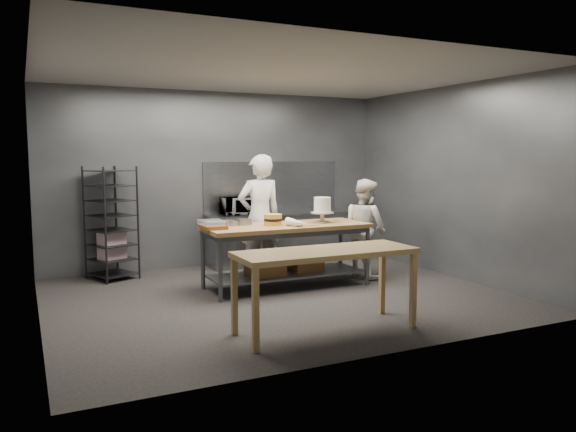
# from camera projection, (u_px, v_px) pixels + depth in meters

# --- Properties ---
(ground) EXTENTS (6.00, 6.00, 0.00)m
(ground) POSITION_uv_depth(u_px,v_px,m) (279.00, 296.00, 7.68)
(ground) COLOR black
(ground) RESTS_ON ground
(back_wall) EXTENTS (6.00, 0.04, 3.00)m
(back_wall) POSITION_uv_depth(u_px,v_px,m) (219.00, 179.00, 9.76)
(back_wall) COLOR #4C4F54
(back_wall) RESTS_ON ground
(work_table) EXTENTS (2.40, 0.90, 0.92)m
(work_table) POSITION_uv_depth(u_px,v_px,m) (285.00, 248.00, 8.12)
(work_table) COLOR olive
(work_table) RESTS_ON ground
(near_counter) EXTENTS (2.00, 0.70, 0.90)m
(near_counter) POSITION_uv_depth(u_px,v_px,m) (326.00, 258.00, 6.08)
(near_counter) COLOR olive
(near_counter) RESTS_ON ground
(back_counter) EXTENTS (2.60, 0.60, 0.90)m
(back_counter) POSITION_uv_depth(u_px,v_px,m) (279.00, 238.00, 10.01)
(back_counter) COLOR slate
(back_counter) RESTS_ON ground
(splashback_panel) EXTENTS (2.60, 0.02, 0.90)m
(splashback_panel) POSITION_uv_depth(u_px,v_px,m) (272.00, 186.00, 10.18)
(splashback_panel) COLOR slate
(splashback_panel) RESTS_ON back_counter
(speed_rack) EXTENTS (0.81, 0.83, 1.75)m
(speed_rack) POSITION_uv_depth(u_px,v_px,m) (111.00, 224.00, 8.66)
(speed_rack) COLOR black
(speed_rack) RESTS_ON ground
(chef_behind) EXTENTS (0.71, 0.47, 1.93)m
(chef_behind) POSITION_uv_depth(u_px,v_px,m) (260.00, 217.00, 8.63)
(chef_behind) COLOR white
(chef_behind) RESTS_ON ground
(chef_right) EXTENTS (0.68, 0.82, 1.55)m
(chef_right) POSITION_uv_depth(u_px,v_px,m) (365.00, 228.00, 8.83)
(chef_right) COLOR white
(chef_right) RESTS_ON ground
(microwave) EXTENTS (0.54, 0.37, 0.30)m
(microwave) POSITION_uv_depth(u_px,v_px,m) (238.00, 206.00, 9.61)
(microwave) COLOR black
(microwave) RESTS_ON back_counter
(frosted_cake_stand) EXTENTS (0.34, 0.34, 0.38)m
(frosted_cake_stand) POSITION_uv_depth(u_px,v_px,m) (322.00, 207.00, 8.31)
(frosted_cake_stand) COLOR #B2A98E
(frosted_cake_stand) RESTS_ON work_table
(layer_cake) EXTENTS (0.26, 0.26, 0.16)m
(layer_cake) POSITION_uv_depth(u_px,v_px,m) (273.00, 220.00, 8.01)
(layer_cake) COLOR gold
(layer_cake) RESTS_ON work_table
(cake_pans) EXTENTS (0.70, 0.37, 0.07)m
(cake_pans) POSITION_uv_depth(u_px,v_px,m) (230.00, 223.00, 7.98)
(cake_pans) COLOR gray
(cake_pans) RESTS_ON work_table
(piping_bag) EXTENTS (0.24, 0.40, 0.12)m
(piping_bag) POSITION_uv_depth(u_px,v_px,m) (297.00, 223.00, 7.85)
(piping_bag) COLOR white
(piping_bag) RESTS_ON work_table
(offset_spatula) EXTENTS (0.36, 0.02, 0.02)m
(offset_spatula) POSITION_uv_depth(u_px,v_px,m) (305.00, 226.00, 7.91)
(offset_spatula) COLOR slate
(offset_spatula) RESTS_ON work_table
(pastry_clamshells) EXTENTS (0.32, 0.43, 0.11)m
(pastry_clamshells) POSITION_uv_depth(u_px,v_px,m) (213.00, 224.00, 7.66)
(pastry_clamshells) COLOR #A04F20
(pastry_clamshells) RESTS_ON work_table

